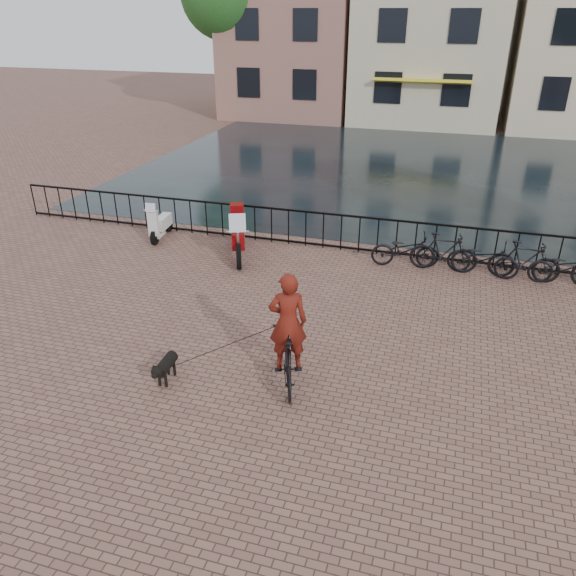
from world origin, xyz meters
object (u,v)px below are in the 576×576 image
(scooter, at_px, (160,217))
(cyclist, at_px, (288,337))
(motorcycle, at_px, (238,229))
(dog, at_px, (166,368))

(scooter, bearing_deg, cyclist, -52.17)
(motorcycle, xyz_separation_m, scooter, (-2.61, 0.60, -0.14))
(dog, xyz_separation_m, motorcycle, (-0.84, 5.65, 0.49))
(motorcycle, height_order, scooter, motorcycle)
(motorcycle, bearing_deg, cyclist, -82.23)
(cyclist, distance_m, scooter, 7.95)
(motorcycle, bearing_deg, dog, -103.63)
(dog, bearing_deg, cyclist, 11.82)
(dog, relative_size, motorcycle, 0.38)
(dog, distance_m, scooter, 7.15)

